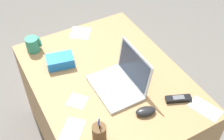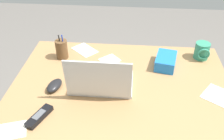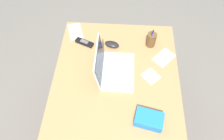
% 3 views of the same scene
% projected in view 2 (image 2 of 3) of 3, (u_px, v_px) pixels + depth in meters
% --- Properties ---
extents(desk, '(1.18, 0.90, 0.74)m').
position_uv_depth(desk, '(120.00, 133.00, 1.59)').
color(desk, '#A87C4F').
rests_on(desk, ground).
extents(laptop, '(0.33, 0.26, 0.24)m').
position_uv_depth(laptop, '(101.00, 82.00, 1.33)').
color(laptop, silver).
rests_on(laptop, desk).
extents(computer_mouse, '(0.09, 0.13, 0.04)m').
position_uv_depth(computer_mouse, '(54.00, 85.00, 1.35)').
color(computer_mouse, black).
rests_on(computer_mouse, desk).
extents(coffee_mug_white, '(0.09, 0.10, 0.10)m').
position_uv_depth(coffee_mug_white, '(202.00, 51.00, 1.58)').
color(coffee_mug_white, '#338C6B').
rests_on(coffee_mug_white, desk).
extents(cordless_phone, '(0.10, 0.15, 0.03)m').
position_uv_depth(cordless_phone, '(39.00, 116.00, 1.18)').
color(cordless_phone, black).
rests_on(cordless_phone, desk).
extents(pen_holder, '(0.07, 0.07, 0.16)m').
position_uv_depth(pen_holder, '(62.00, 49.00, 1.58)').
color(pen_holder, brown).
rests_on(pen_holder, desk).
extents(snack_bag, '(0.14, 0.19, 0.07)m').
position_uv_depth(snack_bag, '(166.00, 61.00, 1.52)').
color(snack_bag, blue).
rests_on(snack_bag, desk).
extents(paper_note_near_laptop, '(0.20, 0.15, 0.00)m').
position_uv_depth(paper_note_near_laptop, '(5.00, 132.00, 1.12)').
color(paper_note_near_laptop, white).
rests_on(paper_note_near_laptop, desk).
extents(paper_note_left, '(0.15, 0.15, 0.00)m').
position_uv_depth(paper_note_left, '(110.00, 60.00, 1.59)').
color(paper_note_left, white).
rests_on(paper_note_left, desk).
extents(paper_note_right, '(0.20, 0.20, 0.00)m').
position_uv_depth(paper_note_right, '(219.00, 96.00, 1.31)').
color(paper_note_right, white).
rests_on(paper_note_right, desk).
extents(paper_note_front, '(0.19, 0.19, 0.00)m').
position_uv_depth(paper_note_front, '(85.00, 50.00, 1.68)').
color(paper_note_front, white).
rests_on(paper_note_front, desk).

